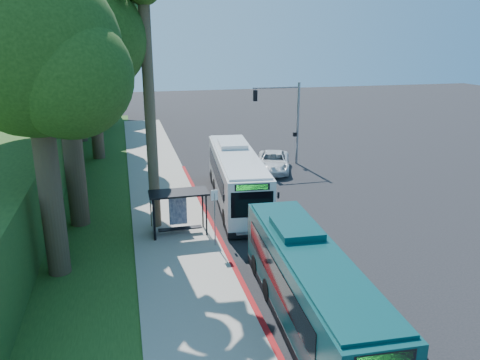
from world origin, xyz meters
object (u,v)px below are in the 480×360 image
object	(u,v)px
white_bus	(236,176)
pickup	(273,162)
bus_shelter	(174,204)
teal_bus	(309,285)

from	to	relation	value
white_bus	pickup	distance (m)	8.23
bus_shelter	teal_bus	bearing A→B (deg)	-67.59
bus_shelter	pickup	xyz separation A→B (m)	(9.36, 11.16, -1.03)
teal_bus	pickup	size ratio (longest dim) A/B	2.06
pickup	teal_bus	bearing A→B (deg)	-85.27
white_bus	teal_bus	world-z (taller)	white_bus
white_bus	pickup	size ratio (longest dim) A/B	2.25
teal_bus	pickup	distance (m)	21.55
teal_bus	pickup	xyz separation A→B (m)	(5.36, 20.86, -0.88)
white_bus	teal_bus	size ratio (longest dim) A/B	1.10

